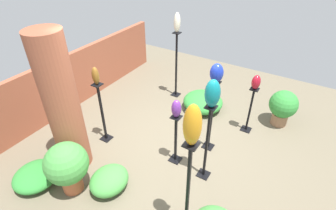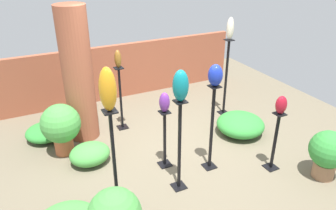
{
  "view_description": "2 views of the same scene",
  "coord_description": "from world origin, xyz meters",
  "px_view_note": "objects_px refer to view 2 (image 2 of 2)",
  "views": [
    {
      "loc": [
        -3.25,
        -1.82,
        3.52
      ],
      "look_at": [
        0.01,
        0.18,
        0.89
      ],
      "focal_mm": 28.0,
      "sensor_mm": 36.0,
      "label": 1
    },
    {
      "loc": [
        -2.21,
        -4.14,
        3.25
      ],
      "look_at": [
        -0.12,
        0.1,
        0.93
      ],
      "focal_mm": 35.0,
      "sensor_mm": 36.0,
      "label": 2
    }
  ],
  "objects_px": {
    "art_vase_cobalt": "(215,75)",
    "potted_plant_near_pillar": "(61,125)",
    "art_vase_teal": "(181,86)",
    "pedestal_amber": "(115,172)",
    "pedestal_cobalt": "(212,132)",
    "pedestal_bronze": "(121,101)",
    "pedestal_violet": "(165,142)",
    "art_vase_violet": "(164,102)",
    "art_vase_ivory": "(230,28)",
    "brick_pillar": "(78,76)",
    "pedestal_ivory": "(226,81)",
    "pedestal_ruby": "(275,144)",
    "pedestal_teal": "(179,150)",
    "art_vase_bronze": "(118,59)",
    "potted_plant_mid_left": "(328,152)",
    "art_vase_ruby": "(281,105)",
    "art_vase_amber": "(108,89)"
  },
  "relations": [
    {
      "from": "pedestal_violet",
      "to": "art_vase_ruby",
      "type": "height_order",
      "value": "art_vase_ruby"
    },
    {
      "from": "potted_plant_near_pillar",
      "to": "pedestal_bronze",
      "type": "bearing_deg",
      "value": 17.78
    },
    {
      "from": "pedestal_amber",
      "to": "art_vase_bronze",
      "type": "xyz_separation_m",
      "value": [
        0.82,
        2.24,
        0.67
      ]
    },
    {
      "from": "pedestal_bronze",
      "to": "art_vase_ivory",
      "type": "height_order",
      "value": "art_vase_ivory"
    },
    {
      "from": "pedestal_cobalt",
      "to": "art_vase_violet",
      "type": "relative_size",
      "value": 4.54
    },
    {
      "from": "pedestal_violet",
      "to": "art_vase_violet",
      "type": "relative_size",
      "value": 3.12
    },
    {
      "from": "pedestal_cobalt",
      "to": "pedestal_bronze",
      "type": "distance_m",
      "value": 2.02
    },
    {
      "from": "pedestal_cobalt",
      "to": "art_vase_amber",
      "type": "height_order",
      "value": "art_vase_amber"
    },
    {
      "from": "pedestal_ruby",
      "to": "potted_plant_mid_left",
      "type": "bearing_deg",
      "value": -42.95
    },
    {
      "from": "art_vase_violet",
      "to": "potted_plant_mid_left",
      "type": "bearing_deg",
      "value": -33.19
    },
    {
      "from": "pedestal_ivory",
      "to": "art_vase_ivory",
      "type": "relative_size",
      "value": 3.71
    },
    {
      "from": "pedestal_violet",
      "to": "art_vase_bronze",
      "type": "xyz_separation_m",
      "value": [
        -0.22,
        1.46,
        0.97
      ]
    },
    {
      "from": "art_vase_cobalt",
      "to": "potted_plant_near_pillar",
      "type": "relative_size",
      "value": 0.36
    },
    {
      "from": "pedestal_ivory",
      "to": "pedestal_ruby",
      "type": "bearing_deg",
      "value": -102.17
    },
    {
      "from": "art_vase_ivory",
      "to": "art_vase_cobalt",
      "type": "bearing_deg",
      "value": -131.4
    },
    {
      "from": "art_vase_ruby",
      "to": "brick_pillar",
      "type": "bearing_deg",
      "value": 136.6
    },
    {
      "from": "pedestal_ivory",
      "to": "art_vase_violet",
      "type": "xyz_separation_m",
      "value": [
        -1.92,
        -1.1,
        0.39
      ]
    },
    {
      "from": "pedestal_teal",
      "to": "art_vase_ruby",
      "type": "relative_size",
      "value": 5.02
    },
    {
      "from": "brick_pillar",
      "to": "potted_plant_near_pillar",
      "type": "xyz_separation_m",
      "value": [
        -0.45,
        -0.41,
        -0.67
      ]
    },
    {
      "from": "pedestal_ivory",
      "to": "pedestal_cobalt",
      "type": "relative_size",
      "value": 1.12
    },
    {
      "from": "pedestal_violet",
      "to": "art_vase_bronze",
      "type": "distance_m",
      "value": 1.77
    },
    {
      "from": "art_vase_amber",
      "to": "brick_pillar",
      "type": "bearing_deg",
      "value": 87.53
    },
    {
      "from": "brick_pillar",
      "to": "pedestal_bronze",
      "type": "bearing_deg",
      "value": -2.42
    },
    {
      "from": "brick_pillar",
      "to": "potted_plant_near_pillar",
      "type": "bearing_deg",
      "value": -137.89
    },
    {
      "from": "art_vase_teal",
      "to": "pedestal_amber",
      "type": "bearing_deg",
      "value": -169.2
    },
    {
      "from": "pedestal_bronze",
      "to": "potted_plant_mid_left",
      "type": "xyz_separation_m",
      "value": [
        2.29,
        -2.81,
        -0.12
      ]
    },
    {
      "from": "pedestal_teal",
      "to": "art_vase_amber",
      "type": "distance_m",
      "value": 1.56
    },
    {
      "from": "pedestal_teal",
      "to": "potted_plant_near_pillar",
      "type": "relative_size",
      "value": 1.57
    },
    {
      "from": "pedestal_teal",
      "to": "art_vase_teal",
      "type": "bearing_deg",
      "value": -90.0
    },
    {
      "from": "pedestal_cobalt",
      "to": "potted_plant_near_pillar",
      "type": "relative_size",
      "value": 1.57
    },
    {
      "from": "brick_pillar",
      "to": "pedestal_teal",
      "type": "distance_m",
      "value": 2.33
    },
    {
      "from": "pedestal_bronze",
      "to": "art_vase_bronze",
      "type": "relative_size",
      "value": 3.81
    },
    {
      "from": "pedestal_amber",
      "to": "art_vase_amber",
      "type": "xyz_separation_m",
      "value": [
        0.0,
        -0.0,
        1.11
      ]
    },
    {
      "from": "pedestal_cobalt",
      "to": "potted_plant_mid_left",
      "type": "height_order",
      "value": "pedestal_cobalt"
    },
    {
      "from": "pedestal_amber",
      "to": "potted_plant_near_pillar",
      "type": "xyz_separation_m",
      "value": [
        -0.35,
        1.86,
        -0.2
      ]
    },
    {
      "from": "art_vase_teal",
      "to": "art_vase_ruby",
      "type": "bearing_deg",
      "value": -8.92
    },
    {
      "from": "pedestal_bronze",
      "to": "art_vase_teal",
      "type": "relative_size",
      "value": 2.91
    },
    {
      "from": "brick_pillar",
      "to": "pedestal_ruby",
      "type": "relative_size",
      "value": 2.43
    },
    {
      "from": "pedestal_ivory",
      "to": "pedestal_violet",
      "type": "xyz_separation_m",
      "value": [
        -1.92,
        -1.1,
        -0.3
      ]
    },
    {
      "from": "pedestal_bronze",
      "to": "art_vase_teal",
      "type": "xyz_separation_m",
      "value": [
        0.17,
        -2.05,
        1.06
      ]
    },
    {
      "from": "pedestal_teal",
      "to": "art_vase_bronze",
      "type": "xyz_separation_m",
      "value": [
        -0.17,
        2.05,
        0.76
      ]
    },
    {
      "from": "pedestal_amber",
      "to": "brick_pillar",
      "type": "bearing_deg",
      "value": 87.53
    },
    {
      "from": "art_vase_amber",
      "to": "art_vase_ivory",
      "type": "relative_size",
      "value": 1.19
    },
    {
      "from": "potted_plant_near_pillar",
      "to": "art_vase_teal",
      "type": "bearing_deg",
      "value": -51.02
    },
    {
      "from": "pedestal_cobalt",
      "to": "art_vase_ivory",
      "type": "bearing_deg",
      "value": 48.6
    },
    {
      "from": "pedestal_teal",
      "to": "art_vase_cobalt",
      "type": "distance_m",
      "value": 1.17
    },
    {
      "from": "art_vase_violet",
      "to": "art_vase_ruby",
      "type": "bearing_deg",
      "value": -28.83
    },
    {
      "from": "art_vase_bronze",
      "to": "pedestal_amber",
      "type": "bearing_deg",
      "value": -110.23
    },
    {
      "from": "pedestal_ruby",
      "to": "art_vase_cobalt",
      "type": "distance_m",
      "value": 1.51
    },
    {
      "from": "art_vase_violet",
      "to": "art_vase_teal",
      "type": "height_order",
      "value": "art_vase_teal"
    }
  ]
}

